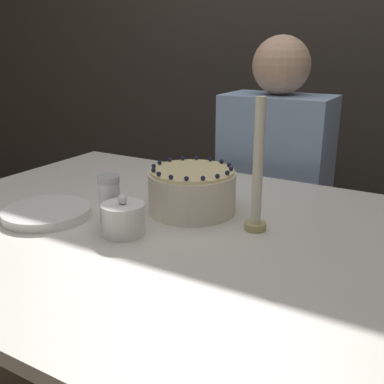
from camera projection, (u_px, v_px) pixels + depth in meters
The scene contains 8 objects.
wall_behind at pixel (319, 23), 2.14m from camera, with size 8.00×0.05×2.60m.
dining_table at pixel (156, 261), 1.19m from camera, with size 1.36×1.07×0.77m.
cake at pixel (192, 191), 1.21m from camera, with size 0.24×0.24×0.13m.
sugar_bowl at pixel (123, 219), 1.07m from camera, with size 0.10×0.10×0.10m.
sugar_shaker at pixel (110, 199), 1.14m from camera, with size 0.06×0.06×0.12m.
plate_stack at pixel (47, 213), 1.19m from camera, with size 0.23×0.23×0.02m.
candle at pixel (257, 177), 1.07m from camera, with size 0.05×0.05×0.32m.
person_man_blue_shirt at pixel (272, 218), 1.80m from camera, with size 0.40×0.34×1.24m.
Camera 1 is at (0.62, -0.88, 1.21)m, focal length 42.00 mm.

